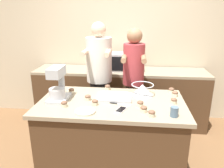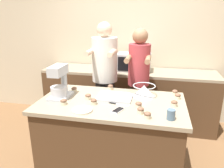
{
  "view_description": "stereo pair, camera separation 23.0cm",
  "coord_description": "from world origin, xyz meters",
  "px_view_note": "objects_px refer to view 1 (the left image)",
  "views": [
    {
      "loc": [
        0.23,
        -2.13,
        1.84
      ],
      "look_at": [
        0.0,
        0.04,
        1.12
      ],
      "focal_mm": 35.0,
      "sensor_mm": 36.0,
      "label": 1
    },
    {
      "loc": [
        0.46,
        -2.09,
        1.84
      ],
      "look_at": [
        0.0,
        0.04,
        1.12
      ],
      "focal_mm": 35.0,
      "sensor_mm": 36.0,
      "label": 2
    }
  ],
  "objects_px": {
    "mixing_bowl": "(142,89)",
    "cupcake_6": "(64,104)",
    "baking_tray": "(114,97)",
    "cupcake_2": "(88,97)",
    "cell_phone": "(121,110)",
    "drinking_glass": "(174,112)",
    "stand_mixer": "(58,86)",
    "cupcake_11": "(108,87)",
    "microwave_oven": "(125,62)",
    "cupcake_7": "(174,101)",
    "cupcake_10": "(171,90)",
    "cupcake_5": "(174,109)",
    "small_plate": "(85,111)",
    "person_left": "(99,83)",
    "cupcake_0": "(175,94)",
    "cupcake_4": "(72,91)",
    "cupcake_8": "(140,104)",
    "cupcake_1": "(144,109)",
    "person_right": "(133,85)",
    "cupcake_9": "(95,102)",
    "knife": "(119,104)",
    "cupcake_3": "(152,113)"
  },
  "relations": [
    {
      "from": "mixing_bowl",
      "to": "small_plate",
      "type": "xyz_separation_m",
      "value": [
        -0.55,
        -0.51,
        -0.06
      ]
    },
    {
      "from": "mixing_bowl",
      "to": "cupcake_6",
      "type": "height_order",
      "value": "mixing_bowl"
    },
    {
      "from": "mixing_bowl",
      "to": "cupcake_4",
      "type": "distance_m",
      "value": 0.82
    },
    {
      "from": "person_right",
      "to": "cupcake_3",
      "type": "xyz_separation_m",
      "value": [
        0.18,
        -1.04,
        0.08
      ]
    },
    {
      "from": "person_left",
      "to": "cupcake_5",
      "type": "xyz_separation_m",
      "value": [
        0.86,
        -0.92,
        0.06
      ]
    },
    {
      "from": "stand_mixer",
      "to": "microwave_oven",
      "type": "xyz_separation_m",
      "value": [
        0.65,
        1.34,
        -0.02
      ]
    },
    {
      "from": "cupcake_2",
      "to": "cupcake_8",
      "type": "relative_size",
      "value": 1.0
    },
    {
      "from": "drinking_glass",
      "to": "cupcake_4",
      "type": "xyz_separation_m",
      "value": [
        -1.09,
        0.48,
        -0.02
      ]
    },
    {
      "from": "cell_phone",
      "to": "drinking_glass",
      "type": "distance_m",
      "value": 0.49
    },
    {
      "from": "cell_phone",
      "to": "cupcake_10",
      "type": "xyz_separation_m",
      "value": [
        0.56,
        0.55,
        0.03
      ]
    },
    {
      "from": "cupcake_11",
      "to": "cupcake_6",
      "type": "bearing_deg",
      "value": -123.61
    },
    {
      "from": "cupcake_0",
      "to": "cupcake_4",
      "type": "bearing_deg",
      "value": -178.62
    },
    {
      "from": "cupcake_4",
      "to": "cupcake_11",
      "type": "xyz_separation_m",
      "value": [
        0.4,
        0.17,
        0.0
      ]
    },
    {
      "from": "drinking_glass",
      "to": "microwave_oven",
      "type": "bearing_deg",
      "value": 107.81
    },
    {
      "from": "person_right",
      "to": "cupcake_7",
      "type": "height_order",
      "value": "person_right"
    },
    {
      "from": "baking_tray",
      "to": "cupcake_2",
      "type": "relative_size",
      "value": 5.9
    },
    {
      "from": "mixing_bowl",
      "to": "baking_tray",
      "type": "xyz_separation_m",
      "value": [
        -0.31,
        -0.13,
        -0.05
      ]
    },
    {
      "from": "stand_mixer",
      "to": "cupcake_8",
      "type": "relative_size",
      "value": 5.67
    },
    {
      "from": "knife",
      "to": "cupcake_3",
      "type": "xyz_separation_m",
      "value": [
        0.32,
        -0.24,
        0.03
      ]
    },
    {
      "from": "person_left",
      "to": "cupcake_9",
      "type": "distance_m",
      "value": 0.85
    },
    {
      "from": "person_right",
      "to": "small_plate",
      "type": "height_order",
      "value": "person_right"
    },
    {
      "from": "knife",
      "to": "cupcake_11",
      "type": "bearing_deg",
      "value": 111.35
    },
    {
      "from": "cupcake_8",
      "to": "cupcake_11",
      "type": "height_order",
      "value": "same"
    },
    {
      "from": "person_right",
      "to": "cupcake_9",
      "type": "relative_size",
      "value": 25.68
    },
    {
      "from": "cupcake_9",
      "to": "stand_mixer",
      "type": "bearing_deg",
      "value": 166.36
    },
    {
      "from": "cupcake_7",
      "to": "small_plate",
      "type": "bearing_deg",
      "value": -160.8
    },
    {
      "from": "person_right",
      "to": "cupcake_9",
      "type": "height_order",
      "value": "person_right"
    },
    {
      "from": "microwave_oven",
      "to": "baking_tray",
      "type": "bearing_deg",
      "value": -92.87
    },
    {
      "from": "cupcake_1",
      "to": "cupcake_4",
      "type": "bearing_deg",
      "value": 153.01
    },
    {
      "from": "mixing_bowl",
      "to": "cell_phone",
      "type": "bearing_deg",
      "value": -116.24
    },
    {
      "from": "person_right",
      "to": "cupcake_10",
      "type": "bearing_deg",
      "value": -40.7
    },
    {
      "from": "cupcake_4",
      "to": "cupcake_7",
      "type": "distance_m",
      "value": 1.15
    },
    {
      "from": "stand_mixer",
      "to": "baking_tray",
      "type": "xyz_separation_m",
      "value": [
        0.59,
        0.1,
        -0.14
      ]
    },
    {
      "from": "cupcake_4",
      "to": "cupcake_2",
      "type": "bearing_deg",
      "value": -38.55
    },
    {
      "from": "cupcake_5",
      "to": "mixing_bowl",
      "type": "bearing_deg",
      "value": 124.36
    },
    {
      "from": "mixing_bowl",
      "to": "microwave_oven",
      "type": "height_order",
      "value": "microwave_oven"
    },
    {
      "from": "stand_mixer",
      "to": "cupcake_6",
      "type": "bearing_deg",
      "value": -56.46
    },
    {
      "from": "drinking_glass",
      "to": "cupcake_7",
      "type": "bearing_deg",
      "value": 81.57
    },
    {
      "from": "cupcake_11",
      "to": "cupcake_1",
      "type": "bearing_deg",
      "value": -54.65
    },
    {
      "from": "cupcake_7",
      "to": "cupcake_11",
      "type": "distance_m",
      "value": 0.82
    },
    {
      "from": "person_left",
      "to": "baking_tray",
      "type": "relative_size",
      "value": 4.55
    },
    {
      "from": "stand_mixer",
      "to": "cupcake_11",
      "type": "height_order",
      "value": "stand_mixer"
    },
    {
      "from": "cupcake_7",
      "to": "knife",
      "type": "bearing_deg",
      "value": -172.09
    },
    {
      "from": "person_left",
      "to": "knife",
      "type": "distance_m",
      "value": 0.86
    },
    {
      "from": "cupcake_9",
      "to": "cupcake_11",
      "type": "relative_size",
      "value": 1.0
    },
    {
      "from": "person_right",
      "to": "baking_tray",
      "type": "distance_m",
      "value": 0.67
    },
    {
      "from": "cupcake_11",
      "to": "mixing_bowl",
      "type": "bearing_deg",
      "value": -19.39
    },
    {
      "from": "cupcake_3",
      "to": "person_right",
      "type": "bearing_deg",
      "value": 99.81
    },
    {
      "from": "mixing_bowl",
      "to": "knife",
      "type": "distance_m",
      "value": 0.39
    },
    {
      "from": "microwave_oven",
      "to": "drinking_glass",
      "type": "height_order",
      "value": "microwave_oven"
    }
  ]
}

